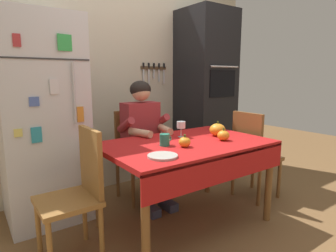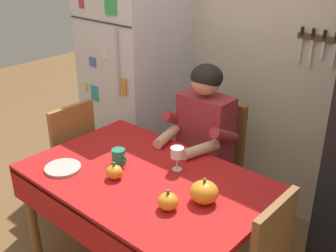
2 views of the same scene
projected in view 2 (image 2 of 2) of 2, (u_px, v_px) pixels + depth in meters
name	position (u px, v px, depth m)	size (l,w,h in m)	color
back_wall_assembly	(272.00, 42.00, 2.93)	(3.70, 0.13, 2.60)	beige
refrigerator	(136.00, 79.00, 3.43)	(0.68, 0.71, 1.80)	silver
dining_table	(143.00, 190.00, 2.36)	(1.40, 0.90, 0.74)	brown
chair_behind_person	(214.00, 158.00, 3.00)	(0.40, 0.40, 0.93)	brown
seated_person	(199.00, 139.00, 2.78)	(0.47, 0.55, 1.25)	#38384C
chair_left_side	(67.00, 155.00, 3.04)	(0.40, 0.40, 0.93)	#9E6B33
coffee_mug	(119.00, 157.00, 2.45)	(0.11, 0.08, 0.10)	#237F66
wine_glass	(177.00, 153.00, 2.36)	(0.08, 0.08, 0.14)	white
pumpkin_large	(114.00, 172.00, 2.31)	(0.09, 0.09, 0.10)	orange
pumpkin_medium	(204.00, 192.00, 2.09)	(0.15, 0.15, 0.14)	orange
pumpkin_small	(168.00, 201.00, 2.04)	(0.10, 0.10, 0.11)	orange
serving_tray	(63.00, 168.00, 2.41)	(0.21, 0.21, 0.02)	#B7B2A8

